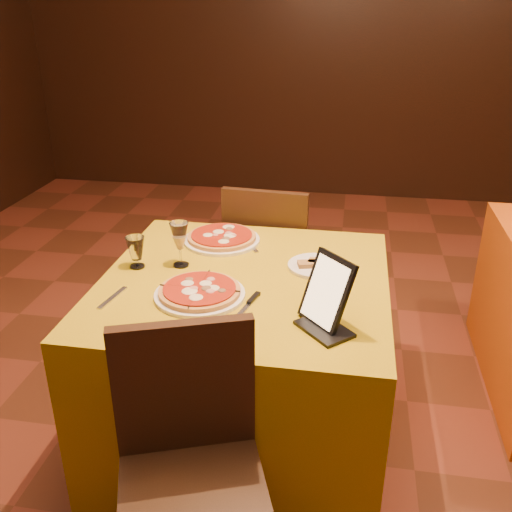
% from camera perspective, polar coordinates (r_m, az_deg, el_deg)
% --- Properties ---
extents(floor, '(6.00, 7.00, 0.01)m').
position_cam_1_polar(floor, '(2.52, 6.57, -19.57)').
color(floor, '#5E2D19').
rests_on(floor, ground).
extents(wall_back, '(6.00, 0.01, 2.80)m').
position_cam_1_polar(wall_back, '(5.33, 9.99, 20.55)').
color(wall_back, black).
rests_on(wall_back, floor).
extents(main_table, '(1.10, 1.10, 0.75)m').
position_cam_1_polar(main_table, '(2.40, -1.11, -10.31)').
color(main_table, '#B5940B').
rests_on(main_table, floor).
extents(chair_main_near, '(0.48, 0.48, 0.91)m').
position_cam_1_polar(chair_main_near, '(1.77, -6.30, -22.61)').
color(chair_main_near, black).
rests_on(chair_main_near, floor).
extents(chair_main_far, '(0.42, 0.42, 0.91)m').
position_cam_1_polar(chair_main_far, '(3.04, 1.67, -0.58)').
color(chair_main_far, black).
rests_on(chair_main_far, floor).
extents(pizza_near, '(0.33, 0.33, 0.03)m').
position_cam_1_polar(pizza_near, '(2.08, -5.65, -3.66)').
color(pizza_near, white).
rests_on(pizza_near, main_table).
extents(pizza_far, '(0.34, 0.34, 0.03)m').
position_cam_1_polar(pizza_far, '(2.54, -3.44, 1.77)').
color(pizza_far, white).
rests_on(pizza_far, main_table).
extents(cutlet_dish, '(0.23, 0.23, 0.03)m').
position_cam_1_polar(cutlet_dish, '(2.30, 6.05, -0.86)').
color(cutlet_dish, white).
rests_on(cutlet_dish, main_table).
extents(wine_glass, '(0.11, 0.11, 0.19)m').
position_cam_1_polar(wine_glass, '(2.29, -7.62, 1.18)').
color(wine_glass, '#DBBC7C').
rests_on(wine_glass, main_table).
extents(water_glass, '(0.07, 0.07, 0.13)m').
position_cam_1_polar(water_glass, '(2.32, -11.90, 0.36)').
color(water_glass, silver).
rests_on(water_glass, main_table).
extents(tablet, '(0.19, 0.20, 0.23)m').
position_cam_1_polar(tablet, '(1.88, 7.09, -3.50)').
color(tablet, black).
rests_on(tablet, main_table).
extents(knife, '(0.07, 0.22, 0.01)m').
position_cam_1_polar(knife, '(1.99, -1.26, -5.46)').
color(knife, silver).
rests_on(knife, main_table).
extents(fork_near, '(0.05, 0.17, 0.01)m').
position_cam_1_polar(fork_near, '(2.13, -14.16, -4.07)').
color(fork_near, silver).
rests_on(fork_near, main_table).
extents(fork_far, '(0.09, 0.14, 0.01)m').
position_cam_1_polar(fork_far, '(2.48, -0.48, 1.02)').
color(fork_far, '#AFAEB5').
rests_on(fork_far, main_table).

